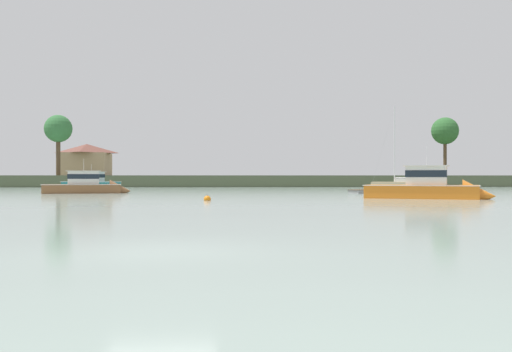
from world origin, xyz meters
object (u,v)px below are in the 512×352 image
(cruiser_orange, at_px, (434,191))
(cruiser_wood, at_px, (91,188))
(mooring_buoy_orange, at_px, (207,199))
(dinghy_grey, at_px, (361,192))
(sailboat_sand, at_px, (399,186))
(cruiser_teal, at_px, (86,185))

(cruiser_orange, height_order, cruiser_wood, cruiser_orange)
(cruiser_wood, relative_size, mooring_buoy_orange, 16.04)
(cruiser_orange, distance_m, dinghy_grey, 14.19)
(cruiser_wood, bearing_deg, cruiser_orange, -28.48)
(sailboat_sand, height_order, cruiser_teal, sailboat_sand)
(cruiser_orange, height_order, mooring_buoy_orange, cruiser_orange)
(cruiser_orange, distance_m, mooring_buoy_orange, 17.15)
(cruiser_orange, bearing_deg, sailboat_sand, 76.20)
(sailboat_sand, distance_m, cruiser_wood, 47.00)
(cruiser_wood, distance_m, dinghy_grey, 26.96)
(sailboat_sand, xyz_separation_m, cruiser_orange, (-10.21, -41.57, 0.30))
(dinghy_grey, distance_m, cruiser_teal, 36.81)
(sailboat_sand, relative_size, mooring_buoy_orange, 23.14)
(sailboat_sand, distance_m, dinghy_grey, 30.21)
(cruiser_orange, bearing_deg, cruiser_teal, 135.55)
(cruiser_teal, distance_m, mooring_buoy_orange, 39.19)
(sailboat_sand, bearing_deg, cruiser_orange, -103.80)
(cruiser_wood, distance_m, cruiser_teal, 17.88)
(cruiser_teal, bearing_deg, sailboat_sand, 11.00)
(cruiser_teal, relative_size, mooring_buoy_orange, 16.09)
(cruiser_orange, xyz_separation_m, dinghy_grey, (-2.17, 14.02, -0.43))
(cruiser_wood, relative_size, cruiser_teal, 1.00)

